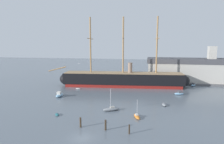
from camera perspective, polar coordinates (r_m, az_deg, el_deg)
ground_plane at (r=38.91m, az=-8.73°, el=-18.67°), size 400.00×400.00×0.00m
tall_ship at (r=81.15m, az=3.21°, el=-2.10°), size 59.31×14.56×28.54m
dinghy_foreground_left at (r=51.09m, az=-15.87°, el=-11.93°), size 1.81×2.09×0.46m
sailboat_foreground_right at (r=48.02m, az=7.32°, el=-12.81°), size 2.19×3.63×4.53m
sailboat_near_centre at (r=52.33m, az=-0.16°, el=-10.81°), size 4.68×3.40×5.97m
motorboat_mid_left at (r=68.05m, az=-15.24°, el=-6.51°), size 2.10×4.43×1.81m
dinghy_mid_right at (r=58.49m, az=15.09°, el=-9.22°), size 1.46×2.85×0.65m
dinghy_alongside_bow at (r=77.73m, az=-9.96°, el=-4.84°), size 1.82×0.82×0.43m
motorboat_alongside_stern at (r=72.02m, az=19.17°, el=-5.99°), size 3.56×2.19×1.39m
motorboat_far_left at (r=98.03m, az=-11.52°, el=-2.00°), size 3.76×1.69×1.55m
motorboat_far_right at (r=89.18m, az=22.78°, el=-3.51°), size 2.96×3.55×1.40m
sailboat_distant_centre at (r=96.06m, az=5.28°, el=-2.07°), size 5.08×4.21×6.68m
mooring_piling_nearest at (r=41.19m, az=-1.91°, el=-15.34°), size 0.39×0.39×2.16m
mooring_piling_left_pair at (r=39.74m, az=5.10°, el=-16.46°), size 0.30×0.30×1.93m
mooring_piling_right_pair at (r=42.98m, az=-9.26°, el=-14.43°), size 0.40×0.40×2.15m
dockside_warehouse_right at (r=99.04m, az=26.88°, el=0.28°), size 60.96×16.91×16.73m
seagull_in_flight at (r=60.04m, az=-9.73°, el=2.47°), size 1.11×0.45×0.13m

